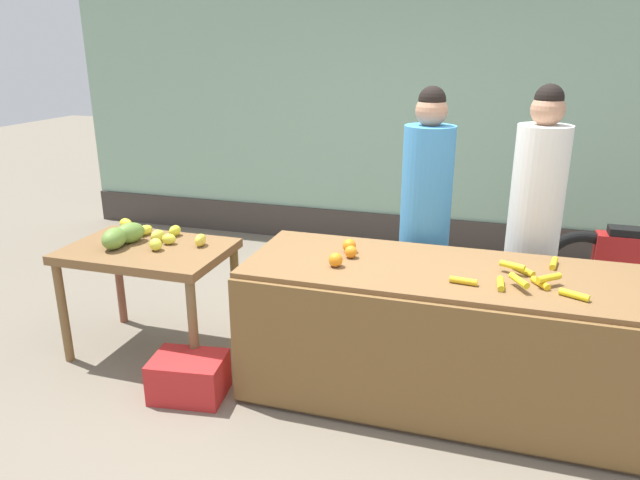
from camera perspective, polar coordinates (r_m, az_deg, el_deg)
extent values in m
plane|color=#756B5B|center=(3.87, 4.13, -13.79)|extent=(24.00, 24.00, 0.00)
cube|color=#8CB299|center=(6.06, 10.70, 13.07)|extent=(7.87, 0.20, 3.04)
cube|color=#3F3833|center=(6.22, 9.85, 0.64)|extent=(7.87, 0.04, 0.36)
cube|color=brown|center=(3.60, 11.31, -9.02)|extent=(2.27, 0.84, 0.84)
cube|color=brown|center=(3.22, 10.43, -12.48)|extent=(2.27, 0.03, 0.78)
cube|color=brown|center=(4.10, -16.55, -1.05)|extent=(1.08, 0.72, 0.06)
cylinder|color=brown|center=(4.30, -23.85, -6.55)|extent=(0.06, 0.06, 0.71)
cylinder|color=brown|center=(3.76, -12.28, -8.90)|extent=(0.06, 0.06, 0.71)
cylinder|color=brown|center=(4.74, -19.06, -3.65)|extent=(0.06, 0.06, 0.71)
cylinder|color=brown|center=(4.26, -8.25, -5.30)|extent=(0.06, 0.06, 0.71)
cylinder|color=gold|center=(3.25, 17.28, -4.12)|extent=(0.04, 0.15, 0.04)
cylinder|color=yellow|center=(3.33, 20.77, -3.98)|extent=(0.10, 0.13, 0.04)
cylinder|color=gold|center=(3.48, 19.29, -2.81)|extent=(0.13, 0.14, 0.04)
cylinder|color=yellow|center=(3.24, 23.63, -4.95)|extent=(0.15, 0.10, 0.04)
cylinder|color=gold|center=(3.23, 13.87, -3.92)|extent=(0.15, 0.05, 0.04)
cylinder|color=gold|center=(3.65, 21.92, -2.13)|extent=(0.06, 0.16, 0.04)
cylinder|color=gold|center=(3.24, 18.91, -3.78)|extent=(0.11, 0.15, 0.04)
cylinder|color=yellow|center=(3.33, 21.50, -3.48)|extent=(0.14, 0.13, 0.04)
cylinder|color=yellow|center=(3.44, 18.32, -2.40)|extent=(0.14, 0.09, 0.04)
sphere|color=orange|center=(3.38, 1.55, -1.95)|extent=(0.08, 0.08, 0.08)
sphere|color=orange|center=(3.61, 2.89, -0.56)|extent=(0.08, 0.08, 0.08)
sphere|color=orange|center=(3.52, 3.05, -1.17)|extent=(0.08, 0.08, 0.08)
ellipsoid|color=yellow|center=(4.51, -18.47, 1.50)|extent=(0.14, 0.11, 0.08)
ellipsoid|color=yellow|center=(4.26, -14.02, 0.88)|extent=(0.08, 0.11, 0.08)
ellipsoid|color=yellow|center=(4.00, -11.63, -0.01)|extent=(0.07, 0.12, 0.08)
ellipsoid|color=yellow|center=(4.34, -16.74, 0.94)|extent=(0.10, 0.13, 0.07)
ellipsoid|color=yellow|center=(4.09, -14.58, 0.09)|extent=(0.11, 0.09, 0.07)
ellipsoid|color=yellow|center=(4.32, -17.46, 0.87)|extent=(0.13, 0.12, 0.08)
ellipsoid|color=#DACD42|center=(4.17, -15.61, 0.40)|extent=(0.09, 0.13, 0.08)
ellipsoid|color=yellow|center=(3.99, -15.78, -0.42)|extent=(0.12, 0.12, 0.08)
ellipsoid|color=olive|center=(4.10, -19.51, 0.14)|extent=(0.17, 0.24, 0.14)
ellipsoid|color=olive|center=(4.19, -18.15, 0.67)|extent=(0.21, 0.26, 0.14)
cylinder|color=#33333D|center=(4.25, 9.80, -5.52)|extent=(0.29, 0.29, 0.71)
cylinder|color=#3F8CCC|center=(4.00, 10.41, 4.82)|extent=(0.34, 0.34, 0.86)
sphere|color=tan|center=(3.91, 10.87, 12.34)|extent=(0.21, 0.21, 0.21)
sphere|color=black|center=(3.90, 10.93, 13.33)|extent=(0.18, 0.18, 0.18)
cylinder|color=#33333D|center=(4.30, 19.35, -5.97)|extent=(0.29, 0.29, 0.72)
cylinder|color=white|center=(4.05, 20.54, 4.34)|extent=(0.34, 0.34, 0.87)
sphere|color=tan|center=(3.96, 21.42, 11.81)|extent=(0.21, 0.21, 0.21)
sphere|color=black|center=(3.96, 21.54, 12.79)|extent=(0.18, 0.18, 0.18)
torus|color=black|center=(5.22, 24.19, -2.61)|extent=(0.65, 0.09, 0.65)
cube|color=black|center=(5.19, 28.77, 0.54)|extent=(0.44, 0.16, 0.08)
cube|color=red|center=(3.76, -12.72, -12.94)|extent=(0.48, 0.38, 0.26)
ellipsoid|color=maroon|center=(4.47, -2.91, -5.59)|extent=(0.43, 0.46, 0.48)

